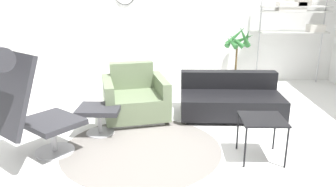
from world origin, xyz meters
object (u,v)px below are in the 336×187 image
(couch_low, at_px, (230,100))
(potted_plant, at_px, (237,61))
(shelf_unit, at_px, (297,14))
(ottoman, at_px, (99,113))
(side_table, at_px, (262,122))
(armchair_red, at_px, (135,99))
(lounge_chair, at_px, (19,94))

(couch_low, xyz_separation_m, potted_plant, (0.39, 1.69, 0.26))
(potted_plant, height_order, shelf_unit, shelf_unit)
(ottoman, distance_m, shelf_unit, 4.28)
(couch_low, bearing_deg, shelf_unit, -129.15)
(couch_low, distance_m, side_table, 1.36)
(potted_plant, bearing_deg, armchair_red, -134.40)
(ottoman, bearing_deg, armchair_red, 56.79)
(lounge_chair, xyz_separation_m, side_table, (2.49, 0.16, -0.35))
(ottoman, height_order, side_table, side_table)
(ottoman, height_order, armchair_red, armchair_red)
(lounge_chair, bearing_deg, shelf_unit, 78.09)
(shelf_unit, bearing_deg, ottoman, -142.37)
(lounge_chair, height_order, ottoman, lounge_chair)
(armchair_red, bearing_deg, couch_low, 170.92)
(shelf_unit, bearing_deg, armchair_red, -146.16)
(side_table, bearing_deg, lounge_chair, -176.27)
(side_table, bearing_deg, shelf_unit, 66.20)
(lounge_chair, height_order, side_table, lounge_chair)
(ottoman, xyz_separation_m, shelf_unit, (3.28, 2.53, 1.07))
(armchair_red, relative_size, couch_low, 0.72)
(couch_low, relative_size, shelf_unit, 0.79)
(armchair_red, distance_m, shelf_unit, 3.65)
(lounge_chair, xyz_separation_m, armchair_red, (0.99, 1.37, -0.49))
(armchair_red, relative_size, shelf_unit, 0.58)
(potted_plant, relative_size, shelf_unit, 0.64)
(couch_low, bearing_deg, lounge_chair, 32.93)
(ottoman, height_order, potted_plant, potted_plant)
(couch_low, xyz_separation_m, side_table, (0.11, -1.34, 0.20))
(armchair_red, bearing_deg, shelf_unit, -160.80)
(armchair_red, distance_m, couch_low, 1.40)
(shelf_unit, bearing_deg, potted_plant, -173.81)
(lounge_chair, height_order, shelf_unit, shelf_unit)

